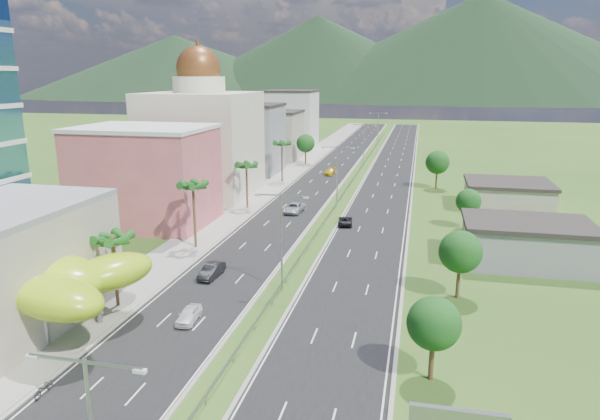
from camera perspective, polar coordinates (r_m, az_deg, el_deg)
The scene contains 33 objects.
ground at distance 51.73m, azimuth -4.79°, elevation -12.62°, with size 500.00×500.00×0.00m, color #2D5119.
road_left at distance 137.67m, azimuth 3.42°, elevation 4.46°, with size 11.00×260.00×0.04m, color black.
road_right at distance 136.12m, azimuth 9.68°, elevation 4.17°, with size 11.00×260.00×0.04m, color black.
sidewalk_left at distance 139.48m, azimuth -0.44°, elevation 4.63°, with size 7.00×260.00×0.12m, color gray.
median_guardrail at distance 118.98m, azimuth 5.59°, elevation 3.17°, with size 0.10×216.06×0.76m.
streetlight_median_b at distance 58.19m, azimuth -2.00°, elevation -2.33°, with size 6.04×0.25×11.00m.
streetlight_median_c at distance 96.44m, azimuth 4.02°, elevation 4.30°, with size 6.04×0.25×11.00m.
streetlight_median_d at distance 140.64m, azimuth 6.84°, elevation 7.37°, with size 6.04×0.25×11.00m.
streetlight_median_e at distance 185.23m, azimuth 8.32°, elevation 8.95°, with size 6.04×0.25×11.00m.
lime_canopy at distance 55.68m, azimuth -26.41°, elevation -6.55°, with size 18.00×15.00×7.40m.
pink_shophouse at distance 88.30m, azimuth -16.15°, elevation 3.35°, with size 20.00×15.00×15.00m, color #C75163.
domed_building at distance 108.23m, azimuth -10.46°, elevation 7.65°, with size 20.00×20.00×28.70m.
midrise_grey at distance 131.50m, azimuth -5.73°, elevation 7.47°, with size 16.00×15.00×16.00m, color gray.
midrise_beige at distance 152.57m, azimuth -3.11°, elevation 7.88°, with size 16.00×15.00×13.00m, color gray.
midrise_white at distance 174.48m, azimuth -1.05°, elevation 9.52°, with size 16.00×15.00×18.00m, color silver.
shed_near at distance 73.33m, azimuth 22.98°, elevation -3.43°, with size 15.00×10.00×5.00m, color gray.
shed_far at distance 102.40m, azimuth 21.25°, elevation 1.35°, with size 14.00×12.00×4.40m, color gray.
palm_tree_b at distance 57.07m, azimuth -19.37°, elevation -3.16°, with size 3.60×3.60×8.10m.
palm_tree_c at distance 73.82m, azimuth -11.35°, elevation 2.37°, with size 3.60×3.60×9.60m.
palm_tree_d at distance 95.09m, azimuth -5.74°, elevation 4.61°, with size 3.60×3.60×8.60m.
palm_tree_e at distance 118.70m, azimuth -1.94°, elevation 6.96°, with size 3.60×3.60×9.40m.
leafy_tree_lfar at distance 143.18m, azimuth 0.60°, elevation 7.12°, with size 4.90×4.90×8.05m.
leafy_tree_ra at distance 43.17m, azimuth 14.10°, elevation -11.68°, with size 4.20×4.20×6.90m.
leafy_tree_rb at distance 59.01m, azimuth 16.74°, elevation -4.31°, with size 4.55×4.55×7.47m.
leafy_tree_rc at distance 86.41m, azimuth 17.53°, elevation 0.89°, with size 3.85×3.85×6.33m.
leafy_tree_rd at distance 115.38m, azimuth 14.45°, elevation 4.94°, with size 4.90×4.90×8.05m.
mountain_ridge at distance 496.61m, azimuth 18.28°, elevation 10.85°, with size 860.00×140.00×90.00m, color black, non-canonical shape.
car_white_near_left at distance 53.92m, azimuth -11.78°, elevation -10.86°, with size 1.64×4.07×1.39m, color white.
car_dark_left at distance 64.48m, azimuth -9.40°, elevation -6.37°, with size 1.70×4.87×1.61m, color black.
car_silver_mid_left at distance 92.82m, azimuth -0.61°, elevation 0.22°, with size 2.66×5.78×1.61m, color #A2A5A9.
car_yellow_far_left at distance 128.61m, azimuth 3.21°, elevation 4.13°, with size 2.15×5.29×1.53m, color gold.
car_dark_far_right at distance 85.64m, azimuth 4.83°, elevation -1.14°, with size 2.19×4.74×1.32m, color black.
motorcycle at distance 46.22m, azimuth -25.67°, elevation -16.59°, with size 0.64×2.13×1.36m, color black.
Camera 1 is at (14.19, -43.94, 23.33)m, focal length 32.00 mm.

